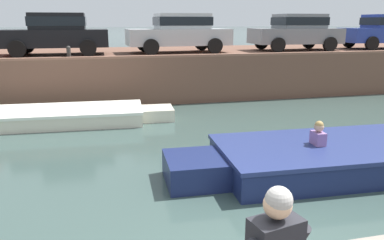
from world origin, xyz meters
name	(u,v)px	position (x,y,z in m)	size (l,w,h in m)	color
ground_plane	(190,153)	(0.00, 5.19, 0.00)	(400.00, 400.00, 0.00)	#384C47
far_quay_wall	(147,71)	(0.00, 13.38, 0.85)	(60.00, 6.00, 1.70)	brown
far_wall_coping	(156,56)	(0.00, 10.50, 1.74)	(60.00, 0.24, 0.08)	brown
boat_moored_west_cream	(65,116)	(-3.02, 8.57, 0.22)	(6.01, 2.10, 0.45)	silver
motorboat_passing	(341,156)	(2.76, 3.52, 0.29)	(6.82, 2.40, 1.06)	navy
car_left_inner_black	(56,32)	(-3.49, 12.50, 2.55)	(3.90, 1.98, 1.54)	black
car_centre_silver	(180,31)	(1.26, 12.50, 2.55)	(4.17, 2.10, 1.54)	#B7BABC
car_right_inner_grey	(297,31)	(6.46, 12.50, 2.55)	(3.85, 1.99, 1.54)	slate
mooring_bollard_mid	(69,52)	(-2.94, 10.63, 1.94)	(0.15, 0.15, 0.45)	#2D2B28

